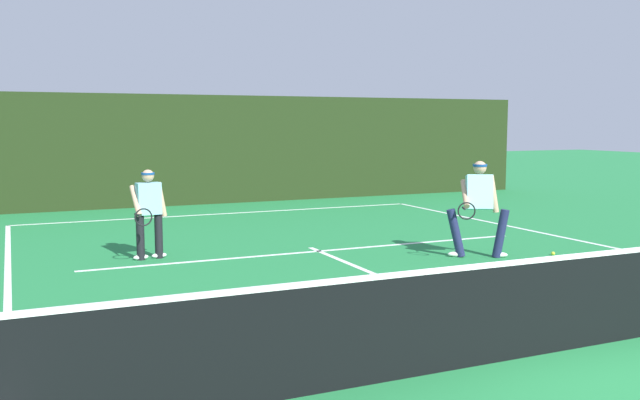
{
  "coord_description": "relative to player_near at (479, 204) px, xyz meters",
  "views": [
    {
      "loc": [
        -5.02,
        -5.2,
        2.32
      ],
      "look_at": [
        -0.22,
        5.47,
        1.0
      ],
      "focal_mm": 38.71,
      "sensor_mm": 36.0,
      "label": 1
    }
  ],
  "objects": [
    {
      "name": "tennis_net",
      "position": [
        -2.28,
        -4.38,
        -0.41
      ],
      "size": [
        11.26,
        0.09,
        1.07
      ],
      "color": "#1E4723",
      "rests_on": "ground_plane"
    },
    {
      "name": "ground_plane",
      "position": [
        -2.28,
        -4.38,
        -0.92
      ],
      "size": [
        80.0,
        80.0,
        0.0
      ],
      "primitive_type": "plane",
      "color": "#227B3E"
    },
    {
      "name": "court_line_baseline_far",
      "position": [
        -2.28,
        7.35,
        -0.92
      ],
      "size": [
        10.28,
        0.1,
        0.01
      ],
      "primitive_type": "cube",
      "color": "white",
      "rests_on": "ground_plane"
    },
    {
      "name": "player_near",
      "position": [
        0.0,
        0.0,
        0.0
      ],
      "size": [
        1.17,
        0.85,
        1.67
      ],
      "rotation": [
        0.0,
        0.0,
        2.65
      ],
      "color": "#1E234C",
      "rests_on": "ground_plane"
    },
    {
      "name": "court_line_centre",
      "position": [
        -2.28,
        -1.18,
        -0.92
      ],
      "size": [
        0.1,
        6.4,
        0.01
      ],
      "primitive_type": "cube",
      "color": "white",
      "rests_on": "ground_plane"
    },
    {
      "name": "court_line_service",
      "position": [
        -2.28,
        1.63,
        -0.92
      ],
      "size": [
        8.38,
        0.1,
        0.01
      ],
      "primitive_type": "cube",
      "color": "white",
      "rests_on": "ground_plane"
    },
    {
      "name": "player_far",
      "position": [
        -5.2,
        2.16,
        -0.08
      ],
      "size": [
        0.66,
        0.85,
        1.53
      ],
      "rotation": [
        0.0,
        0.0,
        3.26
      ],
      "color": "black",
      "rests_on": "ground_plane"
    },
    {
      "name": "back_fence_windscreen",
      "position": [
        -2.28,
        9.58,
        0.63
      ],
      "size": [
        21.32,
        0.12,
        3.09
      ],
      "primitive_type": "cube",
      "color": "black",
      "rests_on": "ground_plane"
    },
    {
      "name": "tennis_ball",
      "position": [
        1.31,
        -0.41,
        -0.89
      ],
      "size": [
        0.07,
        0.07,
        0.07
      ],
      "primitive_type": "sphere",
      "color": "#D1E033",
      "rests_on": "ground_plane"
    }
  ]
}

